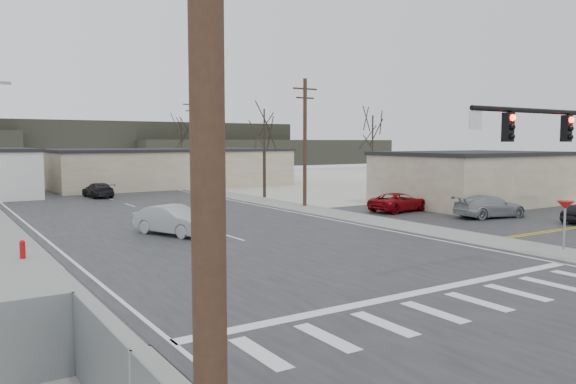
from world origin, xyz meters
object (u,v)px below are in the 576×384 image
object	(u,v)px
car_parked_red	(399,202)
sedan_crossing	(174,220)
car_far_a	(98,190)
car_parked_dark_b	(488,196)
fire_hydrant	(23,250)
car_parked_silver	(490,207)
car_far_b	(37,177)

from	to	relation	value
car_parked_red	sedan_crossing	bearing A→B (deg)	86.03
car_far_a	car_parked_dark_b	xyz separation A→B (m)	(24.17, -23.72, 0.13)
fire_hydrant	sedan_crossing	size ratio (longest dim) A/B	0.18
fire_hydrant	car_parked_silver	world-z (taller)	car_parked_silver
car_far_b	car_parked_silver	xyz separation A→B (m)	(20.36, -49.72, -0.03)
car_far_a	car_parked_red	distance (m)	27.45
car_far_b	car_parked_dark_b	distance (m)	52.16
car_far_a	car_parked_red	bearing A→B (deg)	121.29
sedan_crossing	car_parked_dark_b	world-z (taller)	car_parked_dark_b
car_parked_silver	car_far_b	bearing A→B (deg)	33.00
fire_hydrant	car_parked_red	distance (m)	25.71
car_far_a	car_parked_silver	bearing A→B (deg)	119.60
car_far_b	car_parked_red	bearing A→B (deg)	-57.38
car_far_b	fire_hydrant	bearing A→B (deg)	-88.64
car_far_b	car_parked_dark_b	size ratio (longest dim) A/B	0.91
car_parked_silver	fire_hydrant	bearing A→B (deg)	96.03
car_parked_red	car_parked_dark_b	distance (m)	8.49
sedan_crossing	car_far_b	xyz separation A→B (m)	(0.05, 44.88, -0.04)
car_parked_silver	sedan_crossing	bearing A→B (deg)	87.39
car_far_b	car_far_a	bearing A→B (deg)	-74.37
car_far_a	car_parked_silver	world-z (taller)	car_parked_silver
fire_hydrant	car_far_b	distance (m)	48.05
car_parked_dark_b	car_far_a	bearing A→B (deg)	29.98
fire_hydrant	car_parked_silver	xyz separation A→B (m)	(28.28, -2.32, 0.32)
car_parked_dark_b	car_parked_red	bearing A→B (deg)	66.03
fire_hydrant	car_parked_silver	distance (m)	28.38
car_far_a	car_parked_dark_b	size ratio (longest dim) A/B	0.93
fire_hydrant	car_parked_dark_b	distance (m)	33.96
fire_hydrant	car_far_a	xyz separation A→B (m)	(9.72, 25.88, 0.26)
sedan_crossing	car_far_a	size ratio (longest dim) A/B	1.06
car_parked_dark_b	car_parked_silver	world-z (taller)	car_parked_dark_b
fire_hydrant	car_far_a	distance (m)	27.64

